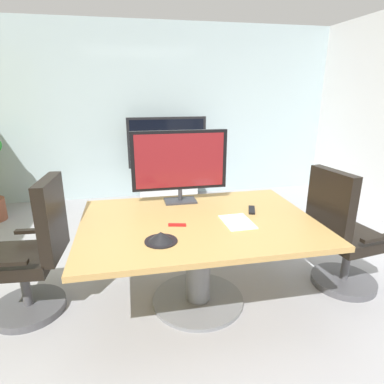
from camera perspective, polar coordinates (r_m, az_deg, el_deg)
The scene contains 11 objects.
ground_plane at distance 2.93m, azimuth -2.20°, elevation -17.72°, with size 7.02×7.02×0.00m, color #99999E.
wall_back_glass_partition at distance 5.29m, azimuth -7.57°, elevation 13.65°, with size 6.02×0.10×2.68m, color #9EB2B7.
conference_table at distance 2.57m, azimuth 1.11°, elevation -8.79°, with size 1.79×1.27×0.74m.
office_chair_left at distance 2.80m, azimuth -26.23°, elevation -10.67°, with size 0.61×0.59×1.09m.
office_chair_right at distance 3.09m, azimuth 24.95°, elevation -7.76°, with size 0.63×0.61×1.09m.
tv_monitor at distance 2.81m, azimuth -2.21°, elevation 5.27°, with size 0.84×0.18×0.64m.
wall_display_unit at distance 5.10m, azimuth -4.32°, elevation 3.38°, with size 1.20×0.36×1.31m.
conference_phone at distance 2.16m, azimuth -5.53°, elevation -8.01°, with size 0.22×0.22×0.07m.
remote_control at distance 2.72m, azimuth 10.54°, elevation -3.14°, with size 0.05×0.17×0.02m, color black.
whiteboard_marker at distance 2.39m, azimuth -2.65°, elevation -5.84°, with size 0.13×0.02×0.02m, color red.
paper_notepad at distance 2.48m, azimuth 8.04°, elevation -5.27°, with size 0.21×0.30×0.01m, color white.
Camera 1 is at (-0.36, -2.36, 1.70)m, focal length 30.07 mm.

